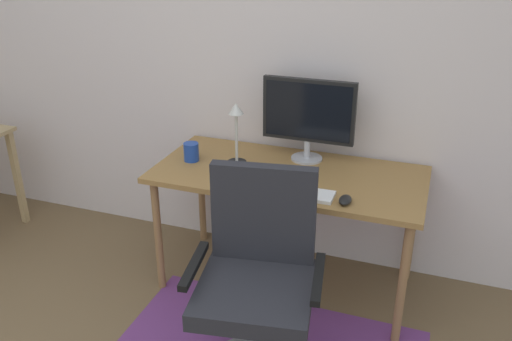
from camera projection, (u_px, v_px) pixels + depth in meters
wall_back at (236, 47)px, 3.18m from camera, size 6.00×0.10×2.60m
desk at (288, 183)px, 2.93m from camera, size 1.48×0.70×0.73m
monitor at (308, 114)px, 2.96m from camera, size 0.53×0.18×0.47m
keyboard at (291, 192)px, 2.67m from camera, size 0.43×0.13×0.02m
computer_mouse at (345, 200)px, 2.57m from camera, size 0.06×0.10×0.03m
coffee_cup at (191, 152)px, 3.03m from camera, size 0.09×0.09×0.11m
cell_phone at (234, 175)px, 2.86m from camera, size 0.12×0.16×0.01m
desk_lamp at (236, 127)px, 2.92m from camera, size 0.11×0.11×0.36m
office_chair at (257, 296)px, 2.37m from camera, size 0.62×0.57×1.01m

